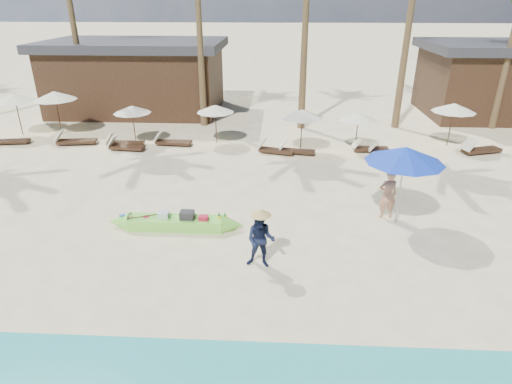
{
  "coord_description": "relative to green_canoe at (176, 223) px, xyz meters",
  "views": [
    {
      "loc": [
        0.84,
        -9.44,
        6.71
      ],
      "look_at": [
        0.25,
        2.0,
        1.46
      ],
      "focal_mm": 30.0,
      "sensor_mm": 36.0,
      "label": 1
    }
  ],
  "objects": [
    {
      "name": "ground",
      "position": [
        2.31,
        -2.29,
        -0.21
      ],
      "size": [
        240.0,
        240.0,
        0.0
      ],
      "primitive_type": "plane",
      "color": "beige",
      "rests_on": "ground"
    },
    {
      "name": "green_canoe",
      "position": [
        0.0,
        0.0,
        0.0
      ],
      "size": [
        4.8,
        0.67,
        0.61
      ],
      "rotation": [
        0.0,
        0.0,
        -0.0
      ],
      "color": "#75DC43",
      "rests_on": "ground"
    },
    {
      "name": "tourist",
      "position": [
        6.79,
        1.11,
        0.63
      ],
      "size": [
        0.65,
        0.47,
        1.66
      ],
      "primitive_type": "imported",
      "rotation": [
        0.0,
        0.0,
        3.26
      ],
      "color": "tan",
      "rests_on": "ground"
    },
    {
      "name": "vendor_green",
      "position": [
        2.77,
        -1.93,
        0.6
      ],
      "size": [
        0.86,
        0.72,
        1.61
      ],
      "primitive_type": "imported",
      "rotation": [
        0.0,
        0.0,
        -0.14
      ],
      "color": "#121933",
      "rests_on": "ground"
    },
    {
      "name": "blue_umbrella",
      "position": [
        7.04,
        0.73,
        2.14
      ],
      "size": [
        2.41,
        2.41,
        2.59
      ],
      "color": "#99999E",
      "rests_on": "ground"
    },
    {
      "name": "resort_parasol_2",
      "position": [
        -10.38,
        9.55,
        1.78
      ],
      "size": [
        2.14,
        2.14,
        2.2
      ],
      "color": "#382617",
      "rests_on": "ground"
    },
    {
      "name": "resort_parasol_3",
      "position": [
        -8.4,
        9.85,
        1.84
      ],
      "size": [
        2.2,
        2.2,
        2.27
      ],
      "color": "#382617",
      "rests_on": "ground"
    },
    {
      "name": "lounger_3_left",
      "position": [
        -10.21,
        8.01,
        -0.01
      ],
      "size": [
        1.81,
        0.79,
        0.59
      ],
      "rotation": [
        0.0,
        0.0,
        0.15
      ],
      "color": "#382617",
      "rests_on": "ground"
    },
    {
      "name": "lounger_3_right",
      "position": [
        -6.93,
        8.1,
        0.02
      ],
      "size": [
        2.03,
        0.87,
        0.67
      ],
      "rotation": [
        0.0,
        0.0,
        0.14
      ],
      "color": "#382617",
      "rests_on": "ground"
    },
    {
      "name": "resort_parasol_4",
      "position": [
        -3.95,
        8.53,
        1.5
      ],
      "size": [
        1.83,
        1.83,
        1.89
      ],
      "color": "#382617",
      "rests_on": "ground"
    },
    {
      "name": "lounger_4_left",
      "position": [
        -4.42,
        7.99,
        0.0
      ],
      "size": [
        1.84,
        0.59,
        0.62
      ],
      "rotation": [
        0.0,
        0.0,
        0.01
      ],
      "color": "#382617",
      "rests_on": "ground"
    },
    {
      "name": "lounger_4_right",
      "position": [
        -4.14,
        7.39,
        -0.01
      ],
      "size": [
        1.78,
        0.72,
        0.59
      ],
      "rotation": [
        0.0,
        0.0,
        -0.11
      ],
      "color": "#382617",
      "rests_on": "ground"
    },
    {
      "name": "resort_parasol_5",
      "position": [
        0.09,
        8.84,
        1.51
      ],
      "size": [
        1.85,
        1.85,
        1.9
      ],
      "color": "#382617",
      "rests_on": "ground"
    },
    {
      "name": "lounger_5_left",
      "position": [
        -2.09,
        8.26,
        0.0
      ],
      "size": [
        1.87,
        0.68,
        0.62
      ],
      "rotation": [
        0.0,
        0.0,
        -0.06
      ],
      "color": "#382617",
      "rests_on": "ground"
    },
    {
      "name": "resort_parasol_6",
      "position": [
        4.26,
        7.61,
        1.62
      ],
      "size": [
        1.97,
        1.97,
        2.03
      ],
      "color": "#382617",
      "rests_on": "ground"
    },
    {
      "name": "lounger_6_left",
      "position": [
        3.01,
        7.3,
        -0.01
      ],
      "size": [
        1.81,
        0.99,
        0.59
      ],
      "rotation": [
        0.0,
        0.0,
        -0.28
      ],
      "color": "#382617",
      "rests_on": "ground"
    },
    {
      "name": "lounger_6_right",
      "position": [
        4.01,
        7.29,
        -0.02
      ],
      "size": [
        1.71,
        0.78,
        0.56
      ],
      "rotation": [
        0.0,
        0.0,
        -0.17
      ],
      "color": "#382617",
      "rests_on": "ground"
    },
    {
      "name": "resort_parasol_7",
      "position": [
        6.89,
        7.98,
        1.44
      ],
      "size": [
        1.77,
        1.77,
        1.82
      ],
      "color": "#382617",
      "rests_on": "ground"
    },
    {
      "name": "lounger_7_left",
      "position": [
        7.47,
        7.78,
        -0.01
      ],
      "size": [
        1.73,
        0.59,
        0.58
      ],
      "rotation": [
        0.0,
        0.0,
        0.04
      ],
      "color": "#382617",
      "rests_on": "ground"
    },
    {
      "name": "lounger_7_right",
      "position": [
        8.16,
        7.24,
        -0.01
      ],
      "size": [
        1.79,
        0.91,
        0.58
      ],
      "rotation": [
        0.0,
        0.0,
        -0.24
      ],
      "color": "#382617",
      "rests_on": "ground"
    },
    {
      "name": "resort_parasol_8",
      "position": [
        11.52,
        8.86,
        1.7
      ],
      "size": [
        2.05,
        2.05,
        2.11
      ],
      "color": "#382617",
      "rests_on": "ground"
    },
    {
      "name": "lounger_8_left",
      "position": [
        12.6,
        7.77,
        0.01
      ],
      "size": [
        2.01,
        1.15,
        0.65
      ],
      "rotation": [
        0.0,
        0.0,
        0.31
      ],
      "color": "#382617",
      "rests_on": "ground"
    },
    {
      "name": "pavilion_west",
      "position": [
        -5.69,
        15.21,
        1.98
      ],
      "size": [
        10.8,
        6.6,
        4.3
      ],
      "color": "#382617",
      "rests_on": "ground"
    },
    {
      "name": "pavilion_east",
      "position": [
        16.31,
        15.21,
        1.99
      ],
      "size": [
        8.8,
        6.6,
        4.3
      ],
      "color": "#382617",
      "rests_on": "ground"
    }
  ]
}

